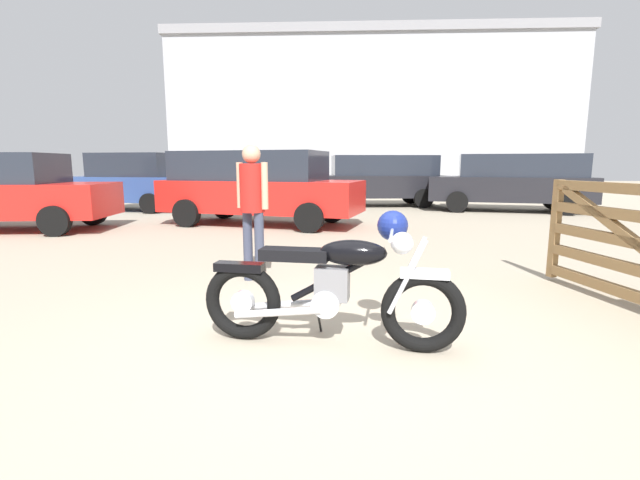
% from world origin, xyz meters
% --- Properties ---
extents(ground_plane, '(80.00, 80.00, 0.00)m').
position_xyz_m(ground_plane, '(0.00, 0.00, 0.00)').
color(ground_plane, tan).
extents(vintage_motorcycle, '(2.08, 0.73, 1.07)m').
position_xyz_m(vintage_motorcycle, '(0.06, 0.18, 0.49)').
color(vintage_motorcycle, black).
rests_on(vintage_motorcycle, ground_plane).
extents(bystander, '(0.43, 0.30, 1.66)m').
position_xyz_m(bystander, '(-1.16, 2.03, 1.02)').
color(bystander, '#383D51').
rests_on(bystander, ground_plane).
extents(pale_sedan_back, '(4.45, 2.51, 1.67)m').
position_xyz_m(pale_sedan_back, '(-7.60, 5.47, 0.84)').
color(pale_sedan_back, black).
rests_on(pale_sedan_back, ground_plane).
extents(dark_sedan_left, '(3.97, 1.97, 1.78)m').
position_xyz_m(dark_sedan_left, '(-7.44, 9.99, 0.92)').
color(dark_sedan_left, black).
rests_on(dark_sedan_left, ground_plane).
extents(white_estate_far, '(4.89, 2.44, 1.74)m').
position_xyz_m(white_estate_far, '(4.35, 11.34, 0.94)').
color(white_estate_far, black).
rests_on(white_estate_far, ground_plane).
extents(red_hatchback_near, '(4.94, 2.61, 1.74)m').
position_xyz_m(red_hatchback_near, '(0.23, 12.59, 0.94)').
color(red_hatchback_near, black).
rests_on(red_hatchback_near, ground_plane).
extents(blue_hatchback_right, '(4.92, 2.54, 1.74)m').
position_xyz_m(blue_hatchback_right, '(-2.57, 7.21, 0.94)').
color(blue_hatchback_right, black).
rests_on(blue_hatchback_right, ground_plane).
extents(industrial_building, '(24.60, 10.50, 9.13)m').
position_xyz_m(industrial_building, '(-0.60, 26.99, 4.58)').
color(industrial_building, '#9EA0A8').
rests_on(industrial_building, ground_plane).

